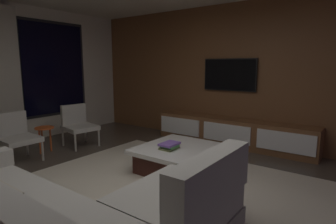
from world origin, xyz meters
name	(u,v)px	position (x,y,z in m)	size (l,w,h in m)	color
floor	(137,202)	(0.00, 0.00, 0.00)	(9.20, 9.20, 0.00)	#473D33
media_wall	(244,75)	(3.06, 0.00, 1.35)	(0.12, 7.80, 2.70)	brown
area_rug	(163,193)	(0.35, -0.10, 0.01)	(3.20, 3.80, 0.01)	beige
sectional_couch	(66,220)	(-0.97, -0.12, 0.29)	(1.98, 2.50, 0.82)	gray
coffee_table	(182,159)	(1.08, 0.12, 0.19)	(1.16, 1.16, 0.36)	#391A14
book_stack_on_coffee_table	(169,146)	(0.92, 0.22, 0.41)	(0.29, 0.21, 0.09)	#889252
accent_chair_near_window	(78,123)	(1.04, 2.48, 0.43)	(0.62, 0.63, 0.78)	#B2ADA0
accent_chair_by_curtain	(16,134)	(-0.10, 2.53, 0.43)	(0.55, 0.57, 0.78)	#B2ADA0
side_stool	(44,132)	(0.40, 2.56, 0.37)	(0.32, 0.32, 0.46)	#BF4C1E
media_console	(233,133)	(2.77, 0.05, 0.25)	(0.46, 3.10, 0.52)	brown
mounted_tv	(230,75)	(2.95, 0.25, 1.35)	(0.05, 1.07, 0.62)	black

